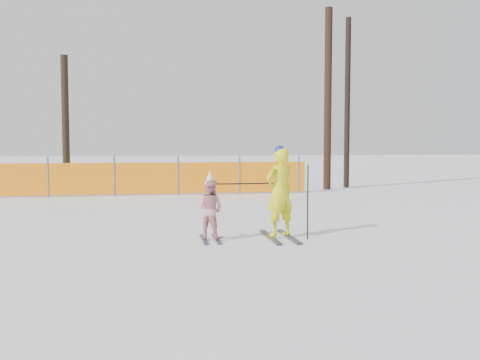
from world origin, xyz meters
The scene contains 6 objects.
ground centered at (0.00, 0.00, 0.00)m, with size 120.00×120.00×0.00m, color white.
adult centered at (0.63, 0.00, 0.81)m, with size 0.67×1.40×1.64m.
child centered at (-0.61, -0.01, 0.55)m, with size 0.63×0.91×1.20m.
ski_poles centered at (0.62, -0.12, 0.79)m, with size 1.57×0.22×1.30m.
safety_fence centered at (-3.65, 8.12, 0.56)m, with size 14.24×0.06×1.25m.
tree_trunks centered at (1.95, 10.13, 2.95)m, with size 10.57×2.29×6.44m.
Camera 1 is at (-1.60, -9.10, 1.68)m, focal length 40.00 mm.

